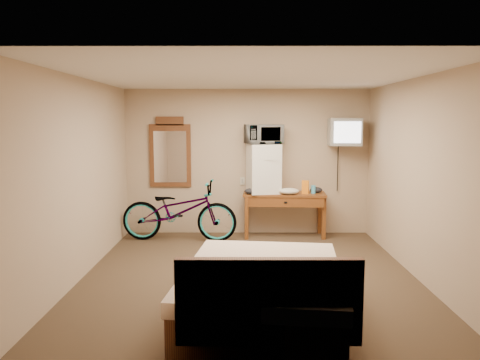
{
  "coord_description": "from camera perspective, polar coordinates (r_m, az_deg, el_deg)",
  "views": [
    {
      "loc": [
        -0.1,
        -5.78,
        1.96
      ],
      "look_at": [
        -0.12,
        0.58,
        1.15
      ],
      "focal_mm": 35.0,
      "sensor_mm": 36.0,
      "label": 1
    }
  ],
  "objects": [
    {
      "name": "wall_mirror",
      "position": [
        8.17,
        -8.5,
        3.28
      ],
      "size": [
        0.71,
        0.04,
        1.21
      ],
      "color": "brown",
      "rests_on": "room"
    },
    {
      "name": "cloth_dark_a",
      "position": [
        7.77,
        1.51,
        -1.37
      ],
      "size": [
        0.27,
        0.2,
        0.1
      ],
      "primitive_type": "ellipsoid",
      "color": "black",
      "rests_on": "desk"
    },
    {
      "name": "bicycle",
      "position": [
        7.73,
        -7.43,
        -3.74
      ],
      "size": [
        1.95,
        0.83,
        1.0
      ],
      "primitive_type": "imported",
      "rotation": [
        0.0,
        0.0,
        1.48
      ],
      "color": "black",
      "rests_on": "floor"
    },
    {
      "name": "blue_cup",
      "position": [
        7.95,
        8.93,
        -1.14
      ],
      "size": [
        0.08,
        0.08,
        0.13
      ],
      "primitive_type": "cylinder",
      "color": "#46B9F0",
      "rests_on": "desk"
    },
    {
      "name": "microwave",
      "position": [
        7.85,
        2.9,
        5.59
      ],
      "size": [
        0.67,
        0.54,
        0.32
      ],
      "primitive_type": "imported",
      "rotation": [
        0.0,
        0.0,
        0.26
      ],
      "color": "white",
      "rests_on": "mini_fridge"
    },
    {
      "name": "cloth_cream",
      "position": [
        7.79,
        5.99,
        -1.36
      ],
      "size": [
        0.34,
        0.26,
        0.1
      ],
      "primitive_type": "ellipsoid",
      "color": "beige",
      "rests_on": "desk"
    },
    {
      "name": "crt_television",
      "position": [
        7.99,
        12.62,
        5.73
      ],
      "size": [
        0.54,
        0.61,
        0.45
      ],
      "color": "black",
      "rests_on": "room"
    },
    {
      "name": "snack_bag",
      "position": [
        7.89,
        7.97,
        -0.86
      ],
      "size": [
        0.13,
        0.09,
        0.22
      ],
      "primitive_type": "cube",
      "rotation": [
        0.0,
        0.0,
        -0.29
      ],
      "color": "orange",
      "rests_on": "desk"
    },
    {
      "name": "mini_fridge",
      "position": [
        7.89,
        2.88,
        1.41
      ],
      "size": [
        0.59,
        0.58,
        0.83
      ],
      "color": "white",
      "rests_on": "desk"
    },
    {
      "name": "cloth_dark_b",
      "position": [
        8.02,
        9.26,
        -1.21
      ],
      "size": [
        0.21,
        0.17,
        0.1
      ],
      "primitive_type": "ellipsoid",
      "color": "black",
      "rests_on": "desk"
    },
    {
      "name": "room",
      "position": [
        5.83,
        1.13,
        0.21
      ],
      "size": [
        4.6,
        4.64,
        2.5
      ],
      "color": "#412F20",
      "rests_on": "ground"
    },
    {
      "name": "bed",
      "position": [
        4.72,
        2.85,
        -13.47
      ],
      "size": [
        1.72,
        2.15,
        0.9
      ],
      "color": "brown",
      "rests_on": "floor"
    },
    {
      "name": "desk",
      "position": [
        7.93,
        5.44,
        -2.45
      ],
      "size": [
        1.41,
        0.61,
        0.75
      ],
      "color": "brown",
      "rests_on": "floor"
    }
  ]
}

